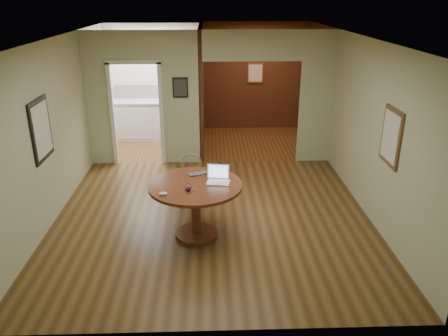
{
  "coord_description": "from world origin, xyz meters",
  "views": [
    {
      "loc": [
        -0.03,
        -6.17,
        3.35
      ],
      "look_at": [
        0.18,
        -0.2,
        0.94
      ],
      "focal_mm": 35.0,
      "sensor_mm": 36.0,
      "label": 1
    }
  ],
  "objects_px": {
    "dining_table": "(196,198)",
    "chair": "(191,177)",
    "open_laptop": "(218,177)",
    "closed_laptop": "(199,175)"
  },
  "relations": [
    {
      "from": "dining_table",
      "to": "open_laptop",
      "type": "height_order",
      "value": "open_laptop"
    },
    {
      "from": "dining_table",
      "to": "closed_laptop",
      "type": "relative_size",
      "value": 4.43
    },
    {
      "from": "dining_table",
      "to": "chair",
      "type": "bearing_deg",
      "value": 96.08
    },
    {
      "from": "dining_table",
      "to": "chair",
      "type": "distance_m",
      "value": 1.04
    },
    {
      "from": "dining_table",
      "to": "open_laptop",
      "type": "bearing_deg",
      "value": 16.54
    },
    {
      "from": "chair",
      "to": "open_laptop",
      "type": "relative_size",
      "value": 2.53
    },
    {
      "from": "dining_table",
      "to": "chair",
      "type": "height_order",
      "value": "chair"
    },
    {
      "from": "open_laptop",
      "to": "closed_laptop",
      "type": "xyz_separation_m",
      "value": [
        -0.28,
        0.22,
        -0.05
      ]
    },
    {
      "from": "dining_table",
      "to": "open_laptop",
      "type": "xyz_separation_m",
      "value": [
        0.33,
        0.1,
        0.28
      ]
    },
    {
      "from": "open_laptop",
      "to": "closed_laptop",
      "type": "height_order",
      "value": "open_laptop"
    }
  ]
}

